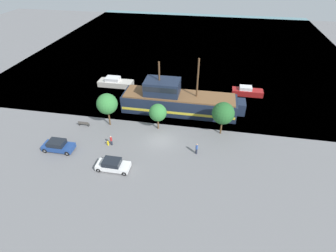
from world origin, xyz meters
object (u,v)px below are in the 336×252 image
pirate_ship (177,101)px  pedestrian_walking_far (197,149)px  moored_boat_outer (247,92)px  pedestrian_walking_near (111,140)px  parked_car_curb_front (58,146)px  moored_boat_dockside (115,83)px  parked_car_curb_mid (113,165)px  fire_hydrant (108,143)px  bench_promenade_east (84,123)px

pirate_ship → pedestrian_walking_far: 11.53m
moored_boat_outer → pedestrian_walking_near: moored_boat_outer is taller
pirate_ship → parked_car_curb_front: (-14.75, -13.34, -1.24)m
moored_boat_dockside → moored_boat_outer: size_ratio=1.21×
parked_car_curb_front → pedestrian_walking_far: 19.25m
pirate_ship → moored_boat_outer: size_ratio=3.59×
parked_car_curb_mid → fire_hydrant: size_ratio=5.58×
parked_car_curb_mid → moored_boat_outer: bearing=52.5°
parked_car_curb_front → pedestrian_walking_near: bearing=19.5°
moored_boat_outer → parked_car_curb_mid: 29.86m
parked_car_curb_mid → fire_hydrant: (-2.41, 4.47, -0.31)m
pedestrian_walking_near → pedestrian_walking_far: size_ratio=0.93×
bench_promenade_east → pedestrian_walking_near: pedestrian_walking_near is taller
pirate_ship → fire_hydrant: bearing=-127.0°
parked_car_curb_front → moored_boat_dockside: bearing=87.3°
moored_boat_dockside → bench_promenade_east: (-0.15, -14.45, -0.28)m
pirate_ship → pedestrian_walking_near: size_ratio=12.99×
parked_car_curb_mid → pedestrian_walking_near: 5.03m
bench_promenade_east → pedestrian_walking_far: size_ratio=0.98×
moored_boat_dockside → bench_promenade_east: moored_boat_dockside is taller
fire_hydrant → pedestrian_walking_near: 0.64m
parked_car_curb_front → fire_hydrant: parked_car_curb_front is taller
parked_car_curb_front → fire_hydrant: 6.79m
parked_car_curb_mid → bench_promenade_east: 11.60m
fire_hydrant → pedestrian_walking_far: pedestrian_walking_far is taller
parked_car_curb_front → pedestrian_walking_far: size_ratio=2.54×
pirate_ship → moored_boat_dockside: bearing=152.0°
moored_boat_dockside → fire_hydrant: moored_boat_dockside is taller
pirate_ship → pedestrian_walking_near: bearing=-125.8°
fire_hydrant → pirate_ship: bearing=53.0°
parked_car_curb_mid → fire_hydrant: 5.09m
pirate_ship → fire_hydrant: size_ratio=26.77×
bench_promenade_east → pedestrian_walking_far: pedestrian_walking_far is taller
moored_boat_dockside → pedestrian_walking_near: size_ratio=4.39×
pirate_ship → bench_promenade_east: bearing=-152.8°
moored_boat_dockside → parked_car_curb_front: bearing=-92.7°
moored_boat_dockside → pedestrian_walking_far: 25.47m
moored_boat_dockside → parked_car_curb_front: 20.68m
parked_car_curb_mid → fire_hydrant: bearing=118.3°
moored_boat_outer → parked_car_curb_mid: (-18.20, -23.67, 0.04)m
parked_car_curb_front → bench_promenade_east: (0.83, 6.20, -0.35)m
fire_hydrant → pedestrian_walking_far: 12.68m
fire_hydrant → bench_promenade_east: (-5.56, 3.95, 0.03)m
fire_hydrant → pedestrian_walking_near: size_ratio=0.49×
moored_boat_dockside → pedestrian_walking_far: size_ratio=4.08×
moored_boat_dockside → bench_promenade_east: size_ratio=4.15×
moored_boat_outer → pedestrian_walking_far: moored_boat_outer is taller
pirate_ship → pedestrian_walking_far: (4.31, -10.63, -1.16)m
parked_car_curb_front → pedestrian_walking_near: (6.87, 2.43, 0.01)m
moored_boat_dockside → parked_car_curb_front: moored_boat_dockside is taller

